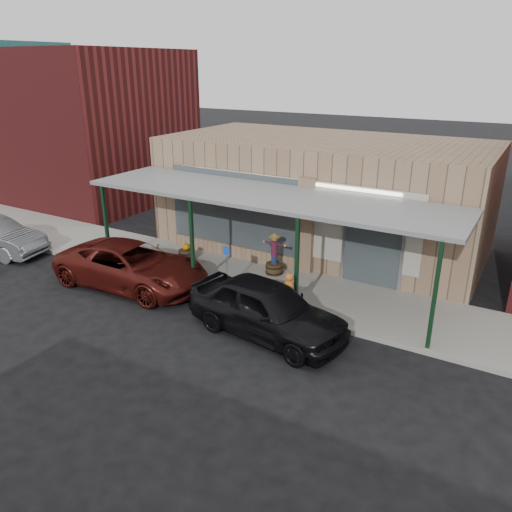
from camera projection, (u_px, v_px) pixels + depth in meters
The scene contains 10 objects.
ground at pixel (200, 334), 13.46m from camera, with size 120.00×120.00×0.00m, color black.
sidewalk at pixel (265, 284), 16.33m from camera, with size 40.00×3.20×0.15m, color gray.
storefront at pixel (323, 194), 19.27m from camera, with size 12.00×6.25×4.20m.
awning at pixel (265, 197), 15.24m from camera, with size 12.00×3.00×3.04m.
block_buildings_near at pixel (387, 151), 18.56m from camera, with size 61.00×8.00×8.00m.
barrel_scarecrow at pixel (274, 260), 16.77m from camera, with size 0.89×0.63×1.46m.
barrel_pumpkin at pixel (187, 253), 18.09m from camera, with size 0.73×0.73×0.65m.
handicap_sign at pixel (227, 262), 15.56m from camera, with size 0.28×0.08×1.39m.
parked_sedan at pixel (267, 309), 13.18m from camera, with size 4.71×2.42×1.54m.
car_maroon at pixel (132, 265), 16.14m from camera, with size 2.37×5.13×1.43m, color #511410.
Camera 1 is at (7.27, -9.41, 6.82)m, focal length 35.00 mm.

